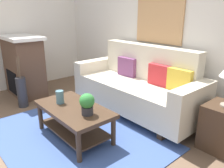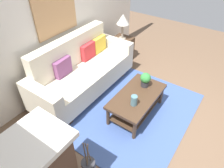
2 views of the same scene
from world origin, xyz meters
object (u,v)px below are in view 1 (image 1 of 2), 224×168
object	(u,v)px
coffee_table	(74,115)
throw_pillow_crimson	(160,75)
tabletop_vase	(60,97)
framed_painting	(159,17)
couch	(137,87)
throw_pillow_mustard	(180,80)
side_table	(224,128)
fireplace	(24,66)
throw_pillow_plum	(127,67)
floor_vase	(22,92)
potted_plant_tabletop	(87,103)

from	to	relation	value
coffee_table	throw_pillow_crimson	bearing A→B (deg)	76.08
tabletop_vase	framed_painting	distance (m)	2.01
couch	throw_pillow_mustard	size ratio (longest dim) A/B	6.19
throw_pillow_mustard	side_table	xyz separation A→B (m)	(0.72, -0.13, -0.40)
couch	tabletop_vase	distance (m)	1.28
throw_pillow_crimson	fireplace	size ratio (longest dim) A/B	0.31
side_table	framed_painting	world-z (taller)	framed_painting
throw_pillow_plum	tabletop_vase	xyz separation A→B (m)	(0.14, -1.39, -0.16)
fireplace	throw_pillow_plum	bearing A→B (deg)	36.05
throw_pillow_plum	coffee_table	size ratio (longest dim) A/B	0.33
throw_pillow_crimson	floor_vase	distance (m)	2.35
floor_vase	coffee_table	bearing A→B (deg)	6.16
fireplace	framed_painting	world-z (taller)	framed_painting
throw_pillow_crimson	coffee_table	bearing A→B (deg)	-103.92
throw_pillow_crimson	coffee_table	xyz separation A→B (m)	(-0.33, -1.33, -0.37)
throw_pillow_crimson	tabletop_vase	distance (m)	1.51
throw_pillow_plum	fireplace	distance (m)	2.04
couch	potted_plant_tabletop	xyz separation A→B (m)	(0.31, -1.19, 0.14)
couch	potted_plant_tabletop	size ratio (longest dim) A/B	8.51
throw_pillow_crimson	couch	bearing A→B (deg)	-160.13
throw_pillow_plum	floor_vase	bearing A→B (deg)	-125.93
throw_pillow_mustard	tabletop_vase	bearing A→B (deg)	-123.03
framed_painting	couch	bearing A→B (deg)	-90.00
throw_pillow_mustard	tabletop_vase	world-z (taller)	throw_pillow_mustard
throw_pillow_mustard	fireplace	world-z (taller)	fireplace
coffee_table	potted_plant_tabletop	size ratio (longest dim) A/B	4.20
potted_plant_tabletop	throw_pillow_mustard	bearing A→B (deg)	73.58
tabletop_vase	fireplace	size ratio (longest dim) A/B	0.15
throw_pillow_plum	floor_vase	world-z (taller)	throw_pillow_plum
throw_pillow_crimson	fireplace	xyz separation A→B (m)	(-2.34, -1.20, -0.09)
tabletop_vase	floor_vase	bearing A→B (deg)	-175.67
throw_pillow_mustard	potted_plant_tabletop	world-z (taller)	throw_pillow_mustard
potted_plant_tabletop	coffee_table	bearing A→B (deg)	-177.09
couch	side_table	xyz separation A→B (m)	(1.42, -0.01, -0.15)
tabletop_vase	framed_painting	world-z (taller)	framed_painting
throw_pillow_plum	framed_painting	distance (m)	0.97
side_table	potted_plant_tabletop	bearing A→B (deg)	-133.14
couch	framed_painting	size ratio (longest dim) A/B	2.47
floor_vase	framed_painting	xyz separation A→B (m)	(1.42, 1.82, 1.25)
throw_pillow_mustard	coffee_table	distance (m)	1.53
coffee_table	couch	bearing A→B (deg)	90.90
tabletop_vase	fireplace	xyz separation A→B (m)	(-1.79, 0.19, 0.07)
floor_vase	tabletop_vase	bearing A→B (deg)	4.33
throw_pillow_mustard	potted_plant_tabletop	xyz separation A→B (m)	(-0.39, -1.31, -0.11)
throw_pillow_plum	tabletop_vase	world-z (taller)	throw_pillow_plum
potted_plant_tabletop	fireplace	bearing A→B (deg)	177.22
floor_vase	potted_plant_tabletop	bearing A→B (deg)	5.62
couch	fireplace	world-z (taller)	fireplace
couch	coffee_table	distance (m)	1.21
throw_pillow_plum	tabletop_vase	distance (m)	1.41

